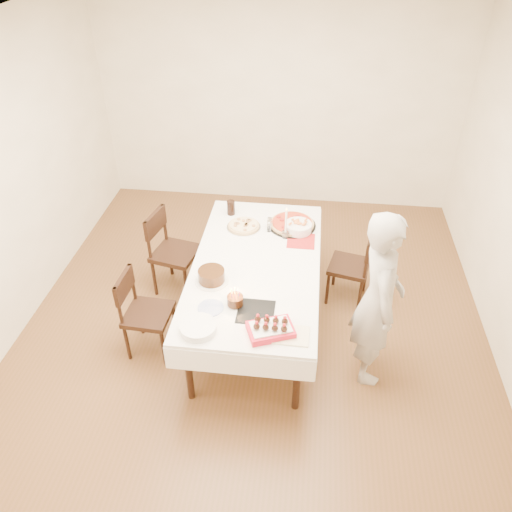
# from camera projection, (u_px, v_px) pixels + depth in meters

# --- Properties ---
(floor) EXTENTS (5.00, 5.00, 0.00)m
(floor) POSITION_uv_depth(u_px,v_px,m) (255.00, 323.00, 4.96)
(floor) COLOR brown
(floor) RESTS_ON ground
(wall_back) EXTENTS (4.50, 0.04, 2.70)m
(wall_back) POSITION_uv_depth(u_px,v_px,m) (279.00, 102.00, 6.15)
(wall_back) COLOR white
(wall_back) RESTS_ON floor
(wall_front) EXTENTS (4.50, 0.04, 2.70)m
(wall_front) POSITION_uv_depth(u_px,v_px,m) (185.00, 501.00, 2.17)
(wall_front) COLOR white
(wall_front) RESTS_ON floor
(wall_left) EXTENTS (0.04, 5.00, 2.70)m
(wall_left) POSITION_uv_depth(u_px,v_px,m) (0.00, 191.00, 4.37)
(wall_left) COLOR white
(wall_left) RESTS_ON floor
(ceiling) EXTENTS (5.00, 5.00, 0.00)m
(ceiling) POSITION_uv_depth(u_px,v_px,m) (254.00, 34.00, 3.35)
(ceiling) COLOR white
(ceiling) RESTS_ON wall_back
(dining_table) EXTENTS (1.29, 2.22, 0.75)m
(dining_table) POSITION_uv_depth(u_px,v_px,m) (256.00, 295.00, 4.73)
(dining_table) COLOR silver
(dining_table) RESTS_ON floor
(chair_right_savory) EXTENTS (0.51, 0.51, 0.82)m
(chair_right_savory) POSITION_uv_depth(u_px,v_px,m) (349.00, 266.00, 5.04)
(chair_right_savory) COLOR black
(chair_right_savory) RESTS_ON floor
(chair_left_savory) EXTENTS (0.55, 0.55, 0.91)m
(chair_left_savory) POSITION_uv_depth(u_px,v_px,m) (176.00, 253.00, 5.14)
(chair_left_savory) COLOR black
(chair_left_savory) RESTS_ON floor
(chair_left_dessert) EXTENTS (0.46, 0.46, 0.85)m
(chair_left_dessert) POSITION_uv_depth(u_px,v_px,m) (148.00, 314.00, 4.45)
(chair_left_dessert) COLOR black
(chair_left_dessert) RESTS_ON floor
(person) EXTENTS (0.42, 0.61, 1.63)m
(person) POSITION_uv_depth(u_px,v_px,m) (378.00, 300.00, 4.03)
(person) COLOR #AFA9A5
(person) RESTS_ON floor
(pizza_white) EXTENTS (0.43, 0.43, 0.04)m
(pizza_white) POSITION_uv_depth(u_px,v_px,m) (244.00, 226.00, 4.97)
(pizza_white) COLOR beige
(pizza_white) RESTS_ON dining_table
(pizza_pepperoni) EXTENTS (0.50, 0.50, 0.04)m
(pizza_pepperoni) POSITION_uv_depth(u_px,v_px,m) (292.00, 224.00, 5.00)
(pizza_pepperoni) COLOR red
(pizza_pepperoni) RESTS_ON dining_table
(red_placemat) EXTENTS (0.27, 0.27, 0.01)m
(red_placemat) POSITION_uv_depth(u_px,v_px,m) (301.00, 241.00, 4.80)
(red_placemat) COLOR #B21E1E
(red_placemat) RESTS_ON dining_table
(pasta_bowl) EXTENTS (0.30, 0.30, 0.08)m
(pasta_bowl) POSITION_uv_depth(u_px,v_px,m) (298.00, 227.00, 4.90)
(pasta_bowl) COLOR white
(pasta_bowl) RESTS_ON dining_table
(taper_candle) EXTENTS (0.09, 0.09, 0.34)m
(taper_candle) POSITION_uv_depth(u_px,v_px,m) (286.00, 223.00, 4.75)
(taper_candle) COLOR white
(taper_candle) RESTS_ON dining_table
(shaker_pair) EXTENTS (0.10, 0.10, 0.12)m
(shaker_pair) POSITION_uv_depth(u_px,v_px,m) (269.00, 226.00, 4.90)
(shaker_pair) COLOR white
(shaker_pair) RESTS_ON dining_table
(cola_glass) EXTENTS (0.10, 0.10, 0.15)m
(cola_glass) POSITION_uv_depth(u_px,v_px,m) (231.00, 208.00, 5.15)
(cola_glass) COLOR black
(cola_glass) RESTS_ON dining_table
(layer_cake) EXTENTS (0.37, 0.37, 0.12)m
(layer_cake) POSITION_uv_depth(u_px,v_px,m) (211.00, 276.00, 4.28)
(layer_cake) COLOR #341D0D
(layer_cake) RESTS_ON dining_table
(cake_board) EXTENTS (0.30, 0.30, 0.01)m
(cake_board) POSITION_uv_depth(u_px,v_px,m) (256.00, 312.00, 4.00)
(cake_board) COLOR black
(cake_board) RESTS_ON dining_table
(birthday_cake) EXTENTS (0.16, 0.16, 0.14)m
(birthday_cake) POSITION_uv_depth(u_px,v_px,m) (235.00, 297.00, 4.02)
(birthday_cake) COLOR #3D2110
(birthday_cake) RESTS_ON dining_table
(strawberry_box) EXTENTS (0.40, 0.34, 0.09)m
(strawberry_box) POSITION_uv_depth(u_px,v_px,m) (271.00, 329.00, 3.79)
(strawberry_box) COLOR red
(strawberry_box) RESTS_ON dining_table
(box_lid) EXTENTS (0.33, 0.22, 0.03)m
(box_lid) POSITION_uv_depth(u_px,v_px,m) (288.00, 335.00, 3.79)
(box_lid) COLOR beige
(box_lid) RESTS_ON dining_table
(plate_stack) EXTENTS (0.33, 0.33, 0.06)m
(plate_stack) POSITION_uv_depth(u_px,v_px,m) (198.00, 328.00, 3.82)
(plate_stack) COLOR white
(plate_stack) RESTS_ON dining_table
(china_plate) EXTENTS (0.28, 0.28, 0.01)m
(china_plate) POSITION_uv_depth(u_px,v_px,m) (211.00, 308.00, 4.03)
(china_plate) COLOR white
(china_plate) RESTS_ON dining_table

